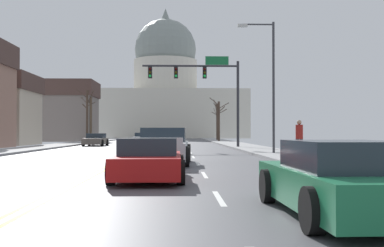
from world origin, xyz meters
TOP-DOWN VIEW (x-y plane):
  - ground at (0.00, -0.00)m, footprint 20.00×180.00m
  - signal_gantry at (4.86, 15.25)m, footprint 7.91×0.41m
  - street_lamp_right at (7.92, 3.82)m, footprint 2.15×0.24m
  - capitol_building at (0.00, 80.55)m, footprint 34.68×18.37m
  - sedan_near_00 at (1.90, 11.07)m, footprint 2.17×4.68m
  - sedan_near_01 at (1.99, 3.65)m, footprint 2.00×4.50m
  - pickup_truck_near_02 at (2.04, -3.34)m, footprint 2.45×5.41m
  - sedan_near_03 at (1.85, -9.93)m, footprint 1.99×4.61m
  - sedan_near_04 at (5.26, -15.79)m, footprint 1.99×4.57m
  - sedan_oncoming_00 at (-5.22, 22.61)m, footprint 2.05×4.43m
  - sedan_oncoming_01 at (-1.82, 35.98)m, footprint 2.05×4.62m
  - flank_building_01 at (-15.31, 44.19)m, footprint 12.87×7.84m
  - bare_tree_00 at (8.66, 48.69)m, footprint 0.83×2.55m
  - bare_tree_01 at (-8.99, 40.57)m, footprint 1.38×1.52m
  - bare_tree_02 at (8.16, 39.52)m, footprint 2.54×2.09m
  - bare_tree_03 at (-8.02, 32.95)m, footprint 2.39×1.81m
  - pedestrian_00 at (8.35, -1.34)m, footprint 0.35×0.34m
  - bicycle_parked at (8.00, -2.75)m, footprint 0.12×1.77m

SIDE VIEW (x-z plane):
  - ground at x=0.00m, z-range -0.08..0.12m
  - bicycle_parked at x=8.00m, z-range 0.06..0.91m
  - sedan_near_03 at x=1.85m, z-range -0.04..1.13m
  - sedan_near_01 at x=1.99m, z-range -0.04..1.17m
  - sedan_oncoming_00 at x=-5.22m, z-range -0.03..1.16m
  - sedan_near_04 at x=5.26m, z-range -0.04..1.17m
  - sedan_oncoming_01 at x=-1.82m, z-range -0.04..1.19m
  - sedan_near_00 at x=1.90m, z-range -0.04..1.22m
  - pickup_truck_near_02 at x=2.04m, z-range -0.07..1.45m
  - pedestrian_00 at x=8.35m, z-range 0.24..2.01m
  - bare_tree_02 at x=8.16m, z-range 0.12..5.94m
  - bare_tree_00 at x=8.66m, z-range 0.00..6.17m
  - bare_tree_01 at x=-8.99m, z-range 0.21..6.18m
  - bare_tree_03 at x=-8.02m, z-range 0.36..6.69m
  - flank_building_01 at x=-15.31m, z-range 0.07..8.53m
  - street_lamp_right at x=7.92m, z-range 0.84..8.41m
  - signal_gantry at x=4.86m, z-range 1.78..9.17m
  - capitol_building at x=0.00m, z-range -4.66..23.78m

